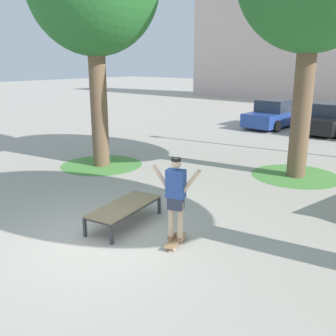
{
  "coord_description": "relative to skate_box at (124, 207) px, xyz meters",
  "views": [
    {
      "loc": [
        5.72,
        -4.51,
        3.56
      ],
      "look_at": [
        -0.21,
        2.45,
        1.0
      ],
      "focal_mm": 41.12,
      "sensor_mm": 36.0,
      "label": 1
    }
  ],
  "objects": [
    {
      "name": "skater",
      "position": [
        1.48,
        -0.0,
        0.66
      ],
      "size": [
        0.97,
        0.4,
        1.69
      ],
      "color": "beige",
      "rests_on": "skateboard"
    },
    {
      "name": "skateboard",
      "position": [
        1.48,
        -0.0,
        -0.34
      ],
      "size": [
        0.44,
        0.82,
        0.09
      ],
      "color": "#9E754C",
      "rests_on": "ground"
    },
    {
      "name": "grass_patch_mid_back",
      "position": [
        1.4,
        6.16,
        -0.41
      ],
      "size": [
        2.78,
        2.78,
        0.01
      ],
      "primitive_type": "cylinder",
      "color": "#519342",
      "rests_on": "ground"
    },
    {
      "name": "car_black",
      "position": [
        -0.41,
        14.7,
        0.28
      ],
      "size": [
        1.97,
        4.23,
        1.5
      ],
      "color": "black",
      "rests_on": "ground"
    },
    {
      "name": "car_blue",
      "position": [
        -3.33,
        14.47,
        0.28
      ],
      "size": [
        2.05,
        4.27,
        1.5
      ],
      "color": "#28479E",
      "rests_on": "ground"
    },
    {
      "name": "ground_plane",
      "position": [
        0.21,
        -0.95,
        -0.41
      ],
      "size": [
        120.0,
        120.0,
        0.0
      ],
      "primitive_type": "plane",
      "color": "#B2AA9E"
    },
    {
      "name": "grass_patch_near_left",
      "position": [
        -4.37,
        3.01,
        -0.41
      ],
      "size": [
        2.84,
        2.84,
        0.01
      ],
      "primitive_type": "cylinder",
      "color": "#519342",
      "rests_on": "ground"
    },
    {
      "name": "skate_box",
      "position": [
        0.0,
        0.0,
        0.0
      ],
      "size": [
        1.09,
        2.01,
        0.46
      ],
      "color": "#38383D",
      "rests_on": "ground"
    }
  ]
}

